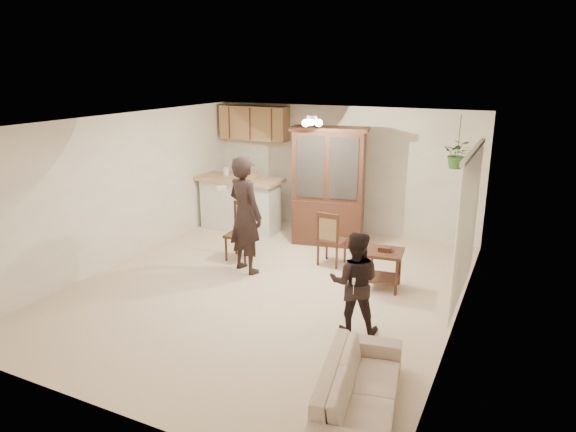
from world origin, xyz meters
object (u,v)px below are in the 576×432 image
at_px(child, 355,281).
at_px(chair_hutch_left, 323,222).
at_px(sofa, 360,381).
at_px(chair_hutch_right, 332,249).
at_px(china_hutch, 329,187).
at_px(side_table, 384,269).
at_px(adult, 245,218).
at_px(chair_bar, 240,244).

height_order(child, chair_hutch_left, child).
xyz_separation_m(sofa, chair_hutch_right, (-1.65, 3.56, -0.10)).
relative_size(china_hutch, side_table, 3.34).
bearing_deg(side_table, china_hutch, 134.14).
bearing_deg(child, china_hutch, -78.73).
xyz_separation_m(adult, china_hutch, (0.69, 1.87, 0.18)).
bearing_deg(child, sofa, 94.96).
relative_size(chair_bar, chair_hutch_left, 0.83).
distance_m(sofa, child, 1.67).
bearing_deg(adult, chair_hutch_left, -83.08).
bearing_deg(china_hutch, chair_hutch_left, 119.92).
bearing_deg(sofa, chair_hutch_right, 14.67).
height_order(side_table, chair_hutch_right, chair_hutch_right).
bearing_deg(chair_hutch_left, sofa, -34.24).
relative_size(china_hutch, chair_hutch_left, 1.84).
bearing_deg(chair_hutch_right, child, 121.84).
relative_size(adult, child, 1.33).
xyz_separation_m(sofa, side_table, (-0.59, 2.98, -0.06)).
bearing_deg(chair_hutch_right, sofa, 118.82).
xyz_separation_m(chair_bar, chair_hutch_right, (1.51, 0.47, -0.02)).
xyz_separation_m(sofa, china_hutch, (-2.11, 4.55, 0.72)).
bearing_deg(chair_bar, sofa, -47.31).
distance_m(sofa, side_table, 3.04).
height_order(sofa, side_table, sofa).
bearing_deg(chair_hutch_right, china_hutch, -61.10).
xyz_separation_m(chair_hutch_left, chair_hutch_right, (0.63, -1.18, -0.07)).
distance_m(child, chair_hutch_right, 2.33).
bearing_deg(child, chair_hutch_left, -77.76).
height_order(adult, side_table, adult).
xyz_separation_m(child, chair_bar, (-2.59, 1.56, -0.39)).
bearing_deg(child, chair_bar, -46.82).
relative_size(chair_bar, chair_hutch_right, 1.06).
bearing_deg(chair_bar, side_table, -5.48).
relative_size(chair_hutch_left, chair_hutch_right, 1.27).
relative_size(china_hutch, chair_bar, 2.21).
xyz_separation_m(adult, chair_hutch_left, (0.53, 2.06, -0.56)).
height_order(sofa, adult, adult).
relative_size(adult, chair_bar, 1.81).
height_order(sofa, chair_hutch_left, chair_hutch_left).
bearing_deg(side_table, sofa, -78.74).
relative_size(sofa, chair_hutch_right, 2.00).
distance_m(china_hutch, side_table, 2.32).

